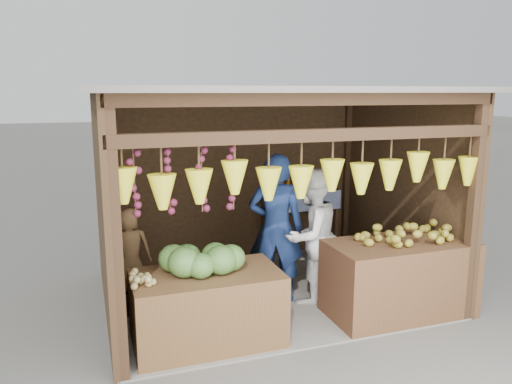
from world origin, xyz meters
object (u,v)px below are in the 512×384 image
counter_left (207,308)px  counter_right (399,278)px  woman_standing (311,236)px  man_standing (276,229)px  vendor_seated (130,249)px

counter_left → counter_right: bearing=-1.4°
counter_left → woman_standing: (1.49, 0.65, 0.46)m
counter_right → counter_left: bearing=178.6°
man_standing → woman_standing: size_ratio=1.12×
counter_left → woman_standing: woman_standing is taller
counter_left → woman_standing: size_ratio=0.91×
man_standing → woman_standing: bearing=-175.8°
counter_right → vendor_seated: bearing=160.3°
counter_right → woman_standing: 1.15m
man_standing → woman_standing: (0.41, -0.15, -0.10)m
woman_standing → man_standing: bearing=-44.7°
counter_left → vendor_seated: (-0.68, 1.01, 0.41)m
vendor_seated → counter_left: bearing=135.1°
man_standing → vendor_seated: man_standing is taller
counter_right → vendor_seated: size_ratio=1.68×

